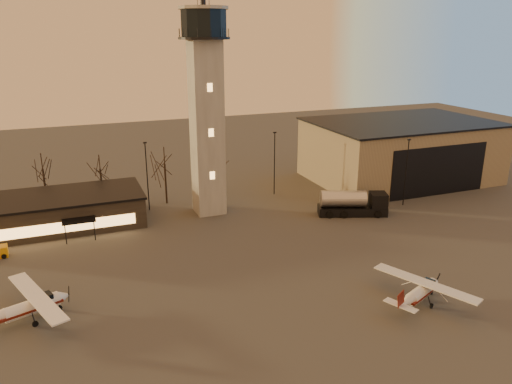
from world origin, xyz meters
The scene contains 9 objects.
ground centered at (0.00, 0.00, 0.00)m, with size 220.00×220.00×0.00m, color #3E3B39.
control_tower centered at (0.00, 30.00, 16.33)m, with size 6.80×6.80×32.60m.
hangar centered at (36.00, 33.98, 5.15)m, with size 30.60×20.60×10.30m.
terminal centered at (-21.99, 31.98, 2.16)m, with size 25.40×12.20×4.30m.
light_poles centered at (0.50, 31.00, 5.41)m, with size 58.50×12.25×10.14m.
tree_row centered at (-13.70, 39.16, 5.94)m, with size 37.20×9.20×8.80m.
cessna_front centered at (11.96, -2.05, 1.00)m, with size 8.49×10.21×2.92m.
cessna_rear centered at (-22.87, 8.49, 1.08)m, with size 9.20×11.22×3.16m.
fuel_truck centered at (18.61, 21.34, 1.42)m, with size 10.01×5.97×3.58m.
Camera 1 is at (-18.67, -35.92, 25.13)m, focal length 35.00 mm.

